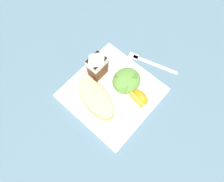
# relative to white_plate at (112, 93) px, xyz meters

# --- Properties ---
(ground) EXTENTS (3.00, 3.00, 0.00)m
(ground) POSITION_rel_white_plate_xyz_m (0.00, 0.00, -0.01)
(ground) COLOR slate
(white_plate) EXTENTS (0.28, 0.28, 0.02)m
(white_plate) POSITION_rel_white_plate_xyz_m (0.00, 0.00, 0.00)
(white_plate) COLOR white
(white_plate) RESTS_ON ground
(cheesy_pizza_bread) EXTENTS (0.11, 0.18, 0.04)m
(cheesy_pizza_bread) POSITION_rel_white_plate_xyz_m (-0.06, 0.02, 0.03)
(cheesy_pizza_bread) COLOR tan
(cheesy_pizza_bread) RESTS_ON white_plate
(green_salad_pile) EXTENTS (0.10, 0.09, 0.04)m
(green_salad_pile) POSITION_rel_white_plate_xyz_m (0.06, -0.01, 0.03)
(green_salad_pile) COLOR #5B8E3D
(green_salad_pile) RESTS_ON white_plate
(milk_carton) EXTENTS (0.06, 0.05, 0.11)m
(milk_carton) POSITION_rel_white_plate_xyz_m (0.02, 0.08, 0.07)
(milk_carton) COLOR brown
(milk_carton) RESTS_ON white_plate
(orange_wedge_front) EXTENTS (0.05, 0.06, 0.04)m
(orange_wedge_front) POSITION_rel_white_plate_xyz_m (0.04, -0.08, 0.03)
(orange_wedge_front) COLOR orange
(orange_wedge_front) RESTS_ON white_plate
(metal_fork) EXTENTS (0.07, 0.19, 0.01)m
(metal_fork) POSITION_rel_white_plate_xyz_m (0.18, -0.02, -0.01)
(metal_fork) COLOR silver
(metal_fork) RESTS_ON ground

